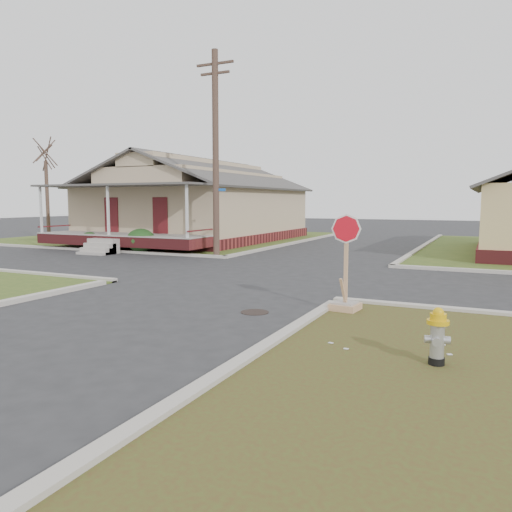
% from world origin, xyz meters
% --- Properties ---
extents(ground, '(120.00, 120.00, 0.00)m').
position_xyz_m(ground, '(0.00, 0.00, 0.00)').
color(ground, '#29292B').
rests_on(ground, ground).
extents(verge_far_left, '(19.00, 19.00, 0.05)m').
position_xyz_m(verge_far_left, '(-13.00, 18.00, 0.03)').
color(verge_far_left, '#384F1C').
rests_on(verge_far_left, ground).
extents(curbs, '(80.00, 40.00, 0.12)m').
position_xyz_m(curbs, '(0.00, 5.00, 0.00)').
color(curbs, '#B0A99F').
rests_on(curbs, ground).
extents(manhole, '(0.64, 0.64, 0.01)m').
position_xyz_m(manhole, '(2.20, -0.50, 0.01)').
color(manhole, black).
rests_on(manhole, ground).
extents(corner_house, '(10.10, 15.50, 5.30)m').
position_xyz_m(corner_house, '(-10.00, 16.68, 2.28)').
color(corner_house, maroon).
rests_on(corner_house, ground).
extents(utility_pole, '(1.80, 0.28, 9.00)m').
position_xyz_m(utility_pole, '(-4.20, 8.90, 4.66)').
color(utility_pole, '#442F27').
rests_on(utility_pole, ground).
extents(tree_far_left, '(0.22, 0.22, 4.90)m').
position_xyz_m(tree_far_left, '(-18.00, 12.00, 2.50)').
color(tree_far_left, '#442F27').
rests_on(tree_far_left, verge_far_left).
extents(fire_hydrant, '(0.33, 0.33, 0.88)m').
position_xyz_m(fire_hydrant, '(6.29, -2.71, 0.53)').
color(fire_hydrant, black).
rests_on(fire_hydrant, ground).
extents(stop_sign, '(0.61, 0.60, 2.17)m').
position_xyz_m(stop_sign, '(4.03, 0.41, 0.52)').
color(stop_sign, tan).
rests_on(stop_sign, ground).
extents(hedge_left, '(1.24, 1.01, 0.95)m').
position_xyz_m(hedge_left, '(-11.68, 8.90, 0.52)').
color(hedge_left, '#193D16').
rests_on(hedge_left, verge_far_left).
extents(hedge_right, '(1.47, 1.20, 1.12)m').
position_xyz_m(hedge_right, '(-8.41, 8.90, 0.61)').
color(hedge_right, '#193D16').
rests_on(hedge_right, verge_far_left).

